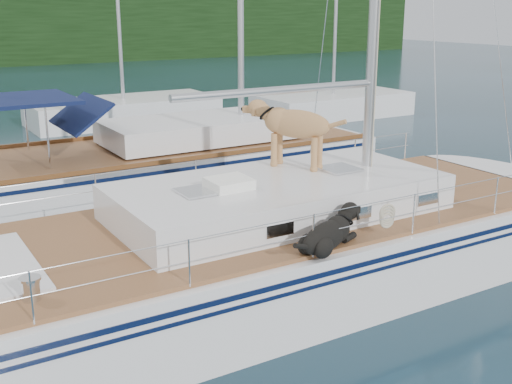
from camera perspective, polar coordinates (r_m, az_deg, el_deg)
ground at (r=10.32m, az=-1.82°, el=-9.23°), size 120.00×120.00×0.00m
main_sailboat at (r=10.10m, az=-1.32°, el=-5.58°), size 12.00×4.01×14.01m
neighbor_sailboat at (r=16.04m, az=-8.40°, el=2.30°), size 11.00×3.50×13.30m
bg_boat_center at (r=25.91m, az=-11.66°, el=7.04°), size 7.20×3.00×11.65m
bg_boat_east at (r=27.14m, az=6.83°, el=7.67°), size 6.40×3.00×11.65m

